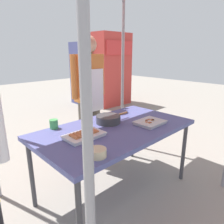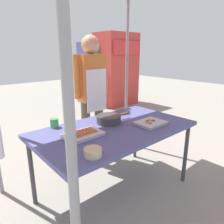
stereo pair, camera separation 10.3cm
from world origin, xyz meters
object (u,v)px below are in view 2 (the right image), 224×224
(tray_meat_skewers, at_px, (150,123))
(neighbor_stall_right, at_px, (100,73))
(stall_table, at_px, (115,132))
(neighbor_stall_left, at_px, (116,70))
(tray_grilled_sausages, at_px, (83,134))
(cooking_wok, at_px, (109,119))
(condiment_bowl, at_px, (93,152))
(drink_cup_near_edge, at_px, (54,123))
(vendor_woman, at_px, (92,89))

(tray_meat_skewers, xyz_separation_m, neighbor_stall_right, (2.17, 3.66, 0.11))
(stall_table, height_order, neighbor_stall_left, neighbor_stall_left)
(stall_table, bearing_deg, tray_grilled_sausages, 178.26)
(cooking_wok, bearing_deg, tray_grilled_sausages, -161.88)
(tray_meat_skewers, distance_m, cooking_wok, 0.44)
(cooking_wok, xyz_separation_m, neighbor_stall_left, (2.66, 2.82, 0.20))
(stall_table, xyz_separation_m, condiment_bowl, (-0.52, -0.34, 0.08))
(condiment_bowl, distance_m, neighbor_stall_left, 4.63)
(tray_grilled_sausages, distance_m, condiment_bowl, 0.38)
(tray_grilled_sausages, relative_size, drink_cup_near_edge, 3.82)
(stall_table, distance_m, neighbor_stall_right, 4.29)
(vendor_woman, bearing_deg, drink_cup_near_edge, 26.56)
(cooking_wok, xyz_separation_m, drink_cup_near_edge, (-0.51, 0.25, 0.00))
(tray_grilled_sausages, distance_m, tray_meat_skewers, 0.74)
(drink_cup_near_edge, bearing_deg, condiment_bowl, -94.67)
(tray_meat_skewers, distance_m, condiment_bowl, 0.87)
(vendor_woman, bearing_deg, tray_meat_skewers, 93.88)
(neighbor_stall_right, bearing_deg, vendor_woman, -129.54)
(tray_meat_skewers, distance_m, neighbor_stall_left, 3.95)
(neighbor_stall_right, bearing_deg, stall_table, -125.80)
(condiment_bowl, xyz_separation_m, vendor_woman, (0.79, 1.10, 0.22))
(tray_grilled_sausages, distance_m, drink_cup_near_edge, 0.40)
(neighbor_stall_left, bearing_deg, neighbor_stall_right, 111.34)
(vendor_woman, relative_size, neighbor_stall_left, 0.85)
(cooking_wok, height_order, neighbor_stall_left, neighbor_stall_left)
(neighbor_stall_right, bearing_deg, tray_meat_skewers, -120.73)
(stall_table, height_order, drink_cup_near_edge, drink_cup_near_edge)
(vendor_woman, xyz_separation_m, neighbor_stall_left, (2.44, 2.21, -0.01))
(condiment_bowl, relative_size, neighbor_stall_right, 0.08)
(cooking_wok, distance_m, drink_cup_near_edge, 0.56)
(stall_table, relative_size, neighbor_stall_left, 0.81)
(tray_grilled_sausages, relative_size, neighbor_stall_right, 0.20)
(condiment_bowl, bearing_deg, drink_cup_near_edge, 85.33)
(condiment_bowl, xyz_separation_m, neighbor_stall_left, (3.23, 3.31, 0.21))
(drink_cup_near_edge, bearing_deg, stall_table, -40.79)
(cooking_wok, bearing_deg, condiment_bowl, -139.20)
(stall_table, xyz_separation_m, drink_cup_near_edge, (-0.46, 0.40, 0.10))
(tray_meat_skewers, height_order, vendor_woman, vendor_woman)
(drink_cup_near_edge, height_order, vendor_woman, vendor_woman)
(tray_grilled_sausages, xyz_separation_m, tray_meat_skewers, (0.71, -0.19, -0.00))
(condiment_bowl, bearing_deg, tray_meat_skewers, 10.44)
(stall_table, bearing_deg, cooking_wok, 73.90)
(cooking_wok, height_order, vendor_woman, vendor_woman)
(neighbor_stall_left, xyz_separation_m, neighbor_stall_right, (-0.20, 0.50, -0.12))
(tray_grilled_sausages, xyz_separation_m, condiment_bowl, (-0.14, -0.35, 0.01))
(drink_cup_near_edge, relative_size, neighbor_stall_left, 0.05)
(condiment_bowl, distance_m, neighbor_stall_right, 4.87)
(stall_table, xyz_separation_m, neighbor_stall_left, (2.70, 2.97, 0.29))
(neighbor_stall_left, bearing_deg, stall_table, -132.31)
(condiment_bowl, bearing_deg, vendor_woman, 54.36)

